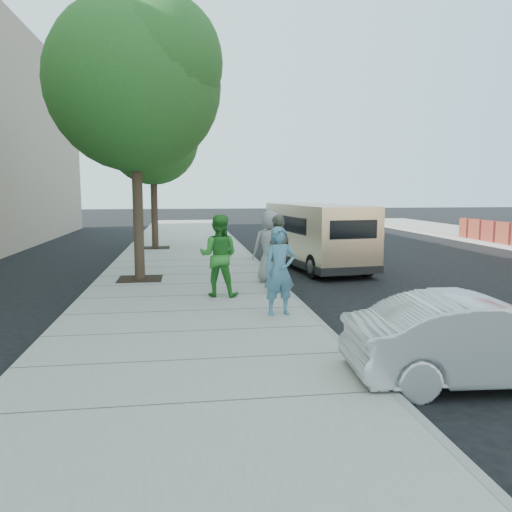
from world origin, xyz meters
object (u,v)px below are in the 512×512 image
tree_far (154,135)px  person_striped_polo (279,253)px  sedan (483,340)px  tree_near (136,77)px  person_green_shirt (219,256)px  parking_meter (281,250)px  van (316,235)px  person_officer (280,271)px  person_gray_shirt (270,246)px

tree_far → person_striped_polo: (3.45, -9.80, -3.80)m
tree_far → sedan: (5.14, -15.58, -4.28)m
tree_near → person_green_shirt: bearing=-52.2°
parking_meter → person_striped_polo: size_ratio=0.75×
van → sedan: van is taller
parking_meter → sedan: 6.06m
person_green_shirt → person_striped_polo: 1.52m
person_officer → person_striped_polo: 2.30m
tree_far → person_striped_polo: size_ratio=3.47×
van → person_striped_polo: bearing=-123.3°
person_officer → sedan: bearing=-66.4°
tree_near → van: size_ratio=1.27×
parking_meter → person_striped_polo: bearing=-142.3°
person_officer → parking_meter: bearing=71.2°
tree_near → person_gray_shirt: size_ratio=3.94×
tree_near → van: (5.54, 2.16, -4.42)m
sedan → person_striped_polo: bearing=19.8°
van → tree_near: bearing=-166.4°
tree_near → person_striped_polo: (3.45, -2.20, -4.46)m
person_gray_shirt → person_striped_polo: size_ratio=1.02×
tree_far → van: bearing=-44.5°
person_officer → person_striped_polo: size_ratio=0.93×
tree_far → person_gray_shirt: tree_far is taller
sedan → person_officer: 4.12m
person_green_shirt → person_gray_shirt: person_gray_shirt is taller
sedan → person_gray_shirt: size_ratio=1.90×
parking_meter → van: (2.04, 4.33, -0.04)m
sedan → parking_meter: bearing=19.3°
parking_meter → person_gray_shirt: bearing=96.5°
tree_far → van: (5.54, -5.44, -3.76)m
sedan → person_green_shirt: size_ratio=1.92×
tree_far → person_gray_shirt: 9.94m
parking_meter → person_striped_polo: (-0.05, -0.03, -0.08)m
tree_far → person_officer: 13.02m
van → parking_meter: bearing=-122.9°
van → person_striped_polo: van is taller
sedan → person_green_shirt: 6.32m
person_green_shirt → person_striped_polo: size_ratio=1.01×
person_striped_polo → parking_meter: bearing=160.2°
tree_far → van: tree_far is taller
person_striped_polo → person_green_shirt: bearing=-40.4°
parking_meter → van: size_ratio=0.24×
tree_near → sedan: 10.71m
sedan → person_officer: person_officer is taller
person_gray_shirt → parking_meter: bearing=84.2°
sedan → person_gray_shirt: bearing=17.0°
sedan → person_striped_polo: size_ratio=1.95×
person_gray_shirt → sedan: bearing=95.4°
van → person_green_shirt: van is taller
tree_near → parking_meter: size_ratio=5.38×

